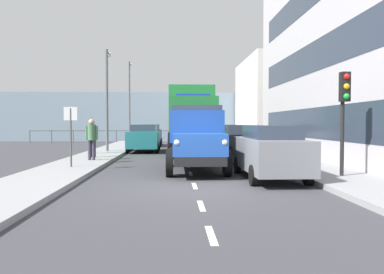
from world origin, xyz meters
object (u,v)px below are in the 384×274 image
object	(u,v)px
car_grey_kerbside_near	(269,151)
car_maroon_kerbside_3	(215,136)
street_sign	(71,126)
car_silver_kerbside_2	(225,138)
pedestrian_couple_b	(92,134)
traffic_light_near	(344,101)
lamp_post_promenade	(107,90)
car_navy_oppositeside_1	(150,135)
car_black_kerbside_1	(239,142)
pedestrian_couple_a	(92,135)
lorry_cargo_green	(191,119)
car_teal_oppositeside_0	(144,138)
truck_vintage_blue	(196,140)
pedestrian_by_lamp	(91,136)
lamp_post_far	(130,95)

from	to	relation	value
car_grey_kerbside_near	car_maroon_kerbside_3	world-z (taller)	same
street_sign	car_silver_kerbside_2	bearing A→B (deg)	-129.80
pedestrian_couple_b	traffic_light_near	bearing A→B (deg)	134.63
traffic_light_near	lamp_post_promenade	xyz separation A→B (m)	(9.21, -11.92, 1.31)
car_silver_kerbside_2	lamp_post_promenade	xyz separation A→B (m)	(7.04, -0.53, 2.89)
car_navy_oppositeside_1	pedestrian_couple_b	bearing A→B (deg)	75.28
car_black_kerbside_1	pedestrian_couple_a	xyz separation A→B (m)	(6.99, -0.87, 0.34)
lorry_cargo_green	pedestrian_couple_b	distance (m)	5.63
car_teal_oppositeside_0	traffic_light_near	distance (m)	14.89
traffic_light_near	pedestrian_couple_a	bearing A→B (deg)	-38.49
truck_vintage_blue	pedestrian_by_lamp	world-z (taller)	truck_vintage_blue
traffic_light_near	lamp_post_far	size ratio (longest dim) A/B	0.46
pedestrian_by_lamp	lamp_post_promenade	xyz separation A→B (m)	(0.31, -6.12, 2.55)
pedestrian_by_lamp	pedestrian_couple_b	world-z (taller)	pedestrian_by_lamp
car_silver_kerbside_2	car_navy_oppositeside_1	xyz separation A→B (m)	(4.93, -8.26, 0.00)
traffic_light_near	street_sign	size ratio (longest dim) A/B	1.42
car_maroon_kerbside_3	pedestrian_by_lamp	world-z (taller)	pedestrian_by_lamp
car_teal_oppositeside_0	pedestrian_couple_b	size ratio (longest dim) A/B	2.39
car_maroon_kerbside_3	traffic_light_near	size ratio (longest dim) A/B	1.26
truck_vintage_blue	traffic_light_near	xyz separation A→B (m)	(-4.41, 2.48, 1.29)
truck_vintage_blue	traffic_light_near	distance (m)	5.22
car_teal_oppositeside_0	street_sign	bearing A→B (deg)	78.63
car_teal_oppositeside_0	pedestrian_couple_a	xyz separation A→B (m)	(2.06, 5.70, 0.33)
car_black_kerbside_1	lorry_cargo_green	bearing A→B (deg)	-65.48
car_grey_kerbside_near	lamp_post_promenade	size ratio (longest dim) A/B	0.75
pedestrian_couple_b	street_sign	xyz separation A→B (m)	(-0.59, 6.74, 0.46)
lamp_post_promenade	traffic_light_near	bearing A→B (deg)	127.70
car_grey_kerbside_near	traffic_light_near	bearing A→B (deg)	165.38
pedestrian_by_lamp	car_black_kerbside_1	bearing A→B (deg)	-174.77
car_black_kerbside_1	traffic_light_near	bearing A→B (deg)	108.74
pedestrian_couple_b	lamp_post_promenade	bearing A→B (deg)	-102.93
truck_vintage_blue	street_sign	size ratio (longest dim) A/B	2.51
car_silver_kerbside_2	pedestrian_by_lamp	distance (m)	8.76
traffic_light_near	pedestrian_by_lamp	bearing A→B (deg)	-33.08
car_silver_kerbside_2	pedestrian_by_lamp	size ratio (longest dim) A/B	2.12
traffic_light_near	lamp_post_far	bearing A→B (deg)	-67.85
car_maroon_kerbside_3	street_sign	xyz separation A→B (m)	(6.93, 13.92, 0.79)
lamp_post_far	street_sign	size ratio (longest dim) A/B	3.09
car_silver_kerbside_2	car_maroon_kerbside_3	size ratio (longest dim) A/B	0.96
car_black_kerbside_1	truck_vintage_blue	bearing A→B (deg)	60.44
car_teal_oppositeside_0	pedestrian_couple_a	size ratio (longest dim) A/B	2.37
lorry_cargo_green	car_silver_kerbside_2	xyz separation A→B (m)	(-2.08, -0.43, -1.18)
car_silver_kerbside_2	car_navy_oppositeside_1	world-z (taller)	same
car_navy_oppositeside_1	car_black_kerbside_1	bearing A→B (deg)	110.44
pedestrian_couple_b	street_sign	distance (m)	6.78
car_grey_kerbside_near	pedestrian_couple_b	bearing A→B (deg)	-50.91
car_black_kerbside_1	traffic_light_near	world-z (taller)	traffic_light_near
pedestrian_by_lamp	traffic_light_near	world-z (taller)	traffic_light_near
pedestrian_couple_b	lamp_post_promenade	distance (m)	3.35
car_black_kerbside_1	lamp_post_promenade	xyz separation A→B (m)	(7.04, -5.50, 2.89)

